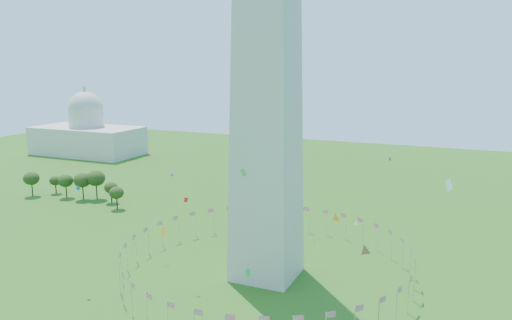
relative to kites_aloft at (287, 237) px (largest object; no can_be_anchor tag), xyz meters
The scene contains 4 objects.
flag_ring 32.00m from the kites_aloft, 121.55° to the left, with size 80.24×80.24×9.00m.
capitol_building 247.51m from the kites_aloft, 141.73° to the left, with size 70.00×35.00×46.00m, color beige, non-canonical shape.
kites_aloft is the anchor object (origin of this frame).
tree_line_west 137.04m from the kites_aloft, 151.73° to the left, with size 54.86×15.82×12.68m.
Camera 1 is at (49.91, -72.66, 59.05)m, focal length 35.00 mm.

